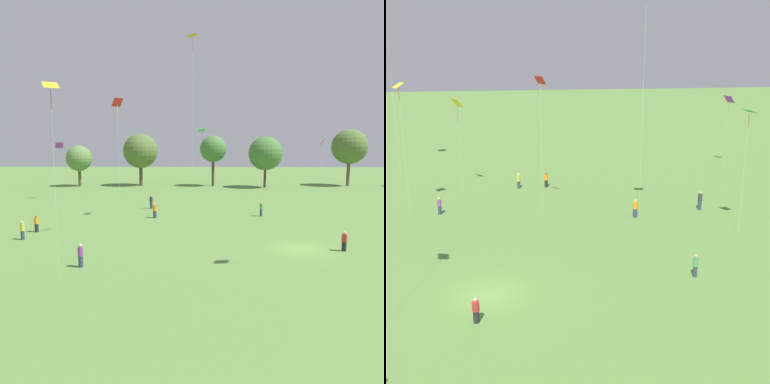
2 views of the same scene
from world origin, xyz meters
The scene contains 19 objects.
ground_plane centered at (0.00, 0.00, 0.00)m, with size 240.00×240.00×0.00m, color #5B843D.
tree_0 centered at (-34.04, 46.87, 5.82)m, with size 5.33×5.33×8.52m.
tree_1 centered at (-21.43, 48.53, 7.35)m, with size 7.27×7.27×11.02m.
tree_2 centered at (-6.14, 48.20, 7.75)m, with size 5.54×5.54×10.58m.
tree_3 centered at (4.29, 45.53, 6.91)m, with size 6.80×6.80×10.33m.
tree_4 centered at (22.41, 49.52, 8.23)m, with size 7.27×7.27×11.90m.
person_0 centered at (-24.40, 2.23, 0.86)m, with size 0.46×0.46×1.73m.
person_3 centered at (-24.48, 5.25, 0.82)m, with size 0.56×0.56×1.67m.
person_4 centered at (3.31, -0.55, 0.79)m, with size 0.58×0.58×1.62m.
person_5 centered at (-16.62, -5.23, 0.83)m, with size 0.52×0.52×1.67m.
person_6 centered at (-15.16, 19.52, 0.89)m, with size 0.55×0.55×1.81m.
person_8 centered at (-13.79, 12.88, 0.83)m, with size 0.66×0.66×1.71m.
person_9 centered at (-1.12, 14.38, 0.86)m, with size 0.50×0.50×1.71m.
kite_0 centered at (-15.98, 4.43, 11.90)m, with size 1.08×1.08×12.78m.
kite_1 centered at (-30.72, 28.00, 8.30)m, with size 1.44×1.28×8.97m.
kite_3 centered at (-9.35, 12.17, 19.27)m, with size 0.98×1.02×20.58m.
kite_6 centered at (-8.34, 20.57, 10.13)m, with size 1.21×1.19×10.69m.
kite_8 centered at (9.23, 25.38, 8.69)m, with size 0.82×1.11×9.38m.
kite_9 centered at (-17.07, -8.02, 11.48)m, with size 1.18×1.15×12.22m.
Camera 1 is at (-8.00, -30.32, 8.45)m, focal length 35.00 mm.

